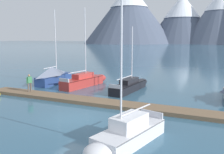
{
  "coord_description": "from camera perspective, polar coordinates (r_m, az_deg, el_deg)",
  "views": [
    {
      "loc": [
        9.19,
        -13.26,
        5.44
      ],
      "look_at": [
        0.0,
        6.0,
        2.0
      ],
      "focal_mm": 38.98,
      "sensor_mm": 36.0,
      "label": 1
    }
  ],
  "objects": [
    {
      "name": "ground_plane",
      "position": [
        17.03,
        -8.85,
        -9.59
      ],
      "size": [
        700.0,
        700.0,
        0.0
      ],
      "primitive_type": "plane",
      "color": "#335B75"
    },
    {
      "name": "mountain_west_summit",
      "position": [
        245.74,
        4.05,
        14.77
      ],
      "size": [
        88.69,
        88.69,
        56.97
      ],
      "color": "#4C566B",
      "rests_on": "ground"
    },
    {
      "name": "mountain_central_massif",
      "position": [
        253.4,
        16.03,
        13.23
      ],
      "size": [
        68.41,
        68.41,
        47.25
      ],
      "color": "#4C566B",
      "rests_on": "ground"
    },
    {
      "name": "mountain_shoulder_ridge",
      "position": [
        244.72,
        24.05,
        13.05
      ],
      "size": [
        65.85,
        65.85,
        48.75
      ],
      "color": "slate",
      "rests_on": "ground"
    },
    {
      "name": "dock",
      "position": [
        20.26,
        -2.45,
        -6.0
      ],
      "size": [
        23.85,
        2.33,
        0.3
      ],
      "color": "brown",
      "rests_on": "ground"
    },
    {
      "name": "sailboat_nearest_berth",
      "position": [
        30.18,
        -13.41,
        0.41
      ],
      "size": [
        2.05,
        6.58,
        8.7
      ],
      "color": "navy",
      "rests_on": "ground"
    },
    {
      "name": "sailboat_second_berth",
      "position": [
        28.04,
        -6.18,
        -0.78
      ],
      "size": [
        2.32,
        7.4,
        8.75
      ],
      "color": "#B2332D",
      "rests_on": "ground"
    },
    {
      "name": "sailboat_mid_dock_port",
      "position": [
        25.65,
        4.49,
        -1.9
      ],
      "size": [
        1.81,
        7.51,
        6.59
      ],
      "color": "black",
      "rests_on": "ground"
    },
    {
      "name": "sailboat_mid_dock_starboard",
      "position": [
        12.77,
        3.31,
        -13.2
      ],
      "size": [
        2.69,
        5.72,
        7.94
      ],
      "color": "silver",
      "rests_on": "ground"
    },
    {
      "name": "person_on_dock",
      "position": [
        24.74,
        -18.82,
        -1.07
      ],
      "size": [
        0.31,
        0.57,
        1.69
      ],
      "color": "brown",
      "rests_on": "dock"
    }
  ]
}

